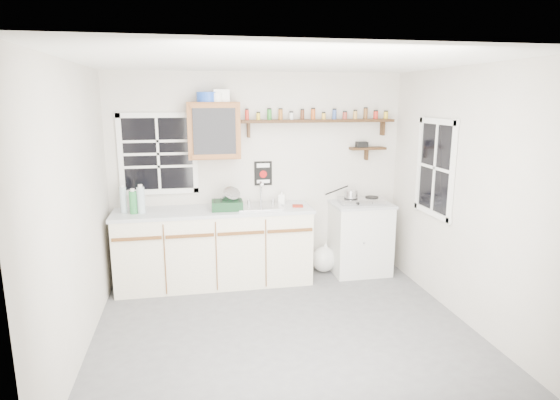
{
  "coord_description": "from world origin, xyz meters",
  "views": [
    {
      "loc": [
        -0.83,
        -4.08,
        2.19
      ],
      "look_at": [
        0.06,
        0.55,
        1.16
      ],
      "focal_mm": 30.0,
      "sensor_mm": 36.0,
      "label": 1
    }
  ],
  "objects_px": {
    "hotplate": "(361,200)",
    "spice_shelf": "(319,120)",
    "right_cabinet": "(360,238)",
    "dish_rack": "(228,202)",
    "main_cabinet": "(215,246)",
    "upper_cabinet": "(214,130)"
  },
  "relations": [
    {
      "from": "hotplate",
      "to": "spice_shelf",
      "type": "bearing_deg",
      "value": 163.9
    },
    {
      "from": "right_cabinet",
      "to": "dish_rack",
      "type": "relative_size",
      "value": 2.47
    },
    {
      "from": "main_cabinet",
      "to": "spice_shelf",
      "type": "xyz_separation_m",
      "value": [
        1.32,
        0.21,
        1.47
      ]
    },
    {
      "from": "right_cabinet",
      "to": "upper_cabinet",
      "type": "relative_size",
      "value": 1.4
    },
    {
      "from": "dish_rack",
      "to": "hotplate",
      "type": "bearing_deg",
      "value": 4.53
    },
    {
      "from": "main_cabinet",
      "to": "hotplate",
      "type": "relative_size",
      "value": 4.02
    },
    {
      "from": "main_cabinet",
      "to": "hotplate",
      "type": "bearing_deg",
      "value": 0.17
    },
    {
      "from": "upper_cabinet",
      "to": "spice_shelf",
      "type": "bearing_deg",
      "value": 3.09
    },
    {
      "from": "spice_shelf",
      "to": "dish_rack",
      "type": "height_order",
      "value": "spice_shelf"
    },
    {
      "from": "main_cabinet",
      "to": "upper_cabinet",
      "type": "relative_size",
      "value": 3.55
    },
    {
      "from": "main_cabinet",
      "to": "dish_rack",
      "type": "height_order",
      "value": "dish_rack"
    },
    {
      "from": "upper_cabinet",
      "to": "hotplate",
      "type": "relative_size",
      "value": 1.13
    },
    {
      "from": "upper_cabinet",
      "to": "hotplate",
      "type": "xyz_separation_m",
      "value": [
        1.79,
        -0.14,
        -0.88
      ]
    },
    {
      "from": "right_cabinet",
      "to": "spice_shelf",
      "type": "relative_size",
      "value": 0.48
    },
    {
      "from": "upper_cabinet",
      "to": "dish_rack",
      "type": "height_order",
      "value": "upper_cabinet"
    },
    {
      "from": "main_cabinet",
      "to": "upper_cabinet",
      "type": "height_order",
      "value": "upper_cabinet"
    },
    {
      "from": "spice_shelf",
      "to": "right_cabinet",
      "type": "bearing_deg",
      "value": -19.84
    },
    {
      "from": "dish_rack",
      "to": "spice_shelf",
      "type": "bearing_deg",
      "value": 15.56
    },
    {
      "from": "right_cabinet",
      "to": "upper_cabinet",
      "type": "distance_m",
      "value": 2.26
    },
    {
      "from": "main_cabinet",
      "to": "right_cabinet",
      "type": "relative_size",
      "value": 2.54
    },
    {
      "from": "spice_shelf",
      "to": "hotplate",
      "type": "distance_m",
      "value": 1.13
    },
    {
      "from": "right_cabinet",
      "to": "dish_rack",
      "type": "distance_m",
      "value": 1.76
    }
  ]
}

